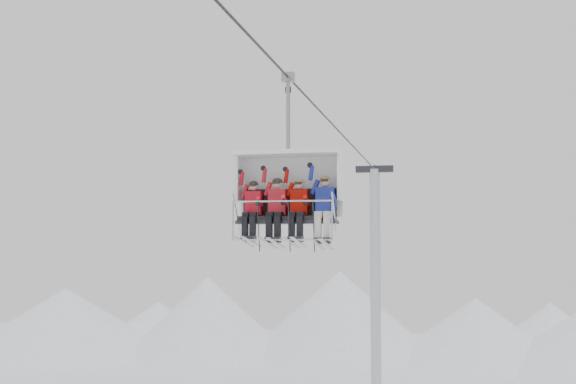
% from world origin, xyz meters
% --- Properties ---
extents(ridgeline, '(72.00, 21.00, 7.00)m').
position_xyz_m(ridgeline, '(-1.58, 42.05, 2.84)').
color(ridgeline, white).
rests_on(ridgeline, ground).
extents(lift_tower_right, '(2.00, 1.80, 13.48)m').
position_xyz_m(lift_tower_right, '(0.00, 22.00, 5.78)').
color(lift_tower_right, '#B4B7BC').
rests_on(lift_tower_right, ground).
extents(haul_cable, '(0.06, 50.00, 0.06)m').
position_xyz_m(haul_cable, '(0.00, 0.00, 13.30)').
color(haul_cable, '#29292E').
rests_on(haul_cable, lift_tower_left).
extents(chairlift_carrier, '(2.50, 1.17, 3.98)m').
position_xyz_m(chairlift_carrier, '(0.00, 0.14, 10.70)').
color(chairlift_carrier, black).
rests_on(chairlift_carrier, haul_cable).
extents(skier_far_left, '(0.38, 1.69, 1.54)m').
position_xyz_m(skier_far_left, '(-0.81, -0.17, 10.19)').
color(skier_far_left, red).
rests_on(skier_far_left, chairlift_carrier).
extents(skier_center_left, '(0.41, 1.69, 1.63)m').
position_xyz_m(skier_center_left, '(-0.24, -0.16, 10.21)').
color(skier_center_left, red).
rests_on(skier_center_left, chairlift_carrier).
extents(skier_center_right, '(0.40, 1.69, 1.59)m').
position_xyz_m(skier_center_right, '(0.28, -0.17, 10.20)').
color(skier_center_right, '#B40C04').
rests_on(skier_center_right, chairlift_carrier).
extents(skier_far_right, '(0.43, 1.69, 1.69)m').
position_xyz_m(skier_far_right, '(0.89, -0.16, 10.23)').
color(skier_far_right, navy).
rests_on(skier_far_right, chairlift_carrier).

